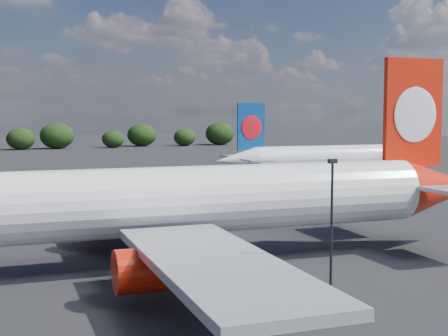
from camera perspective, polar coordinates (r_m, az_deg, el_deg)
qantas_airliner at (r=52.31m, az=-1.74°, el=-3.04°), size 54.83×52.31×17.90m
china_southern_airliner at (r=115.65m, az=10.13°, el=0.87°), size 44.27×42.24×14.46m
apron_lamp_post at (r=38.92m, az=9.80°, el=-5.64°), size 0.55×0.30×10.08m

